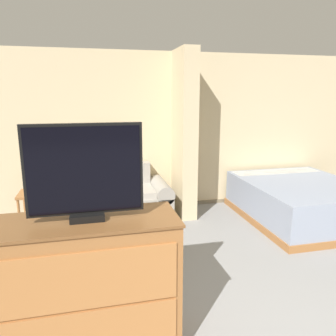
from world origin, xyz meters
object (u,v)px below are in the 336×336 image
object	(u,v)px
tv_dresser	(91,286)
bed	(301,200)
table_lamp	(34,173)
couch	(111,201)
tv	(85,173)
coffee_table	(120,221)

from	to	relation	value
tv_dresser	bed	bearing A→B (deg)	32.08
table_lamp	bed	distance (m)	4.07
couch	table_lamp	size ratio (longest dim) A/B	4.32
table_lamp	tv	xyz separation A→B (m)	(0.78, -2.66, 0.58)
tv	bed	xyz separation A→B (m)	(3.21, 2.01, -1.09)
couch	tv	world-z (taller)	tv
couch	bed	world-z (taller)	couch
couch	table_lamp	distance (m)	1.20
table_lamp	bed	size ratio (longest dim) A/B	0.21
table_lamp	coffee_table	bearing A→B (deg)	-41.02
tv_dresser	bed	world-z (taller)	tv_dresser
bed	tv_dresser	bearing A→B (deg)	-147.92
tv	coffee_table	bearing A→B (deg)	77.73
tv	couch	bearing A→B (deg)	83.18
couch	bed	xyz separation A→B (m)	(2.89, -0.62, -0.01)
coffee_table	bed	distance (m)	2.86
table_lamp	tv	bearing A→B (deg)	-73.74
table_lamp	tv_dresser	size ratio (longest dim) A/B	0.32
bed	coffee_table	bearing A→B (deg)	-173.21
couch	tv	bearing A→B (deg)	-96.82
coffee_table	tv_dresser	world-z (taller)	tv_dresser
coffee_table	table_lamp	distance (m)	1.58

